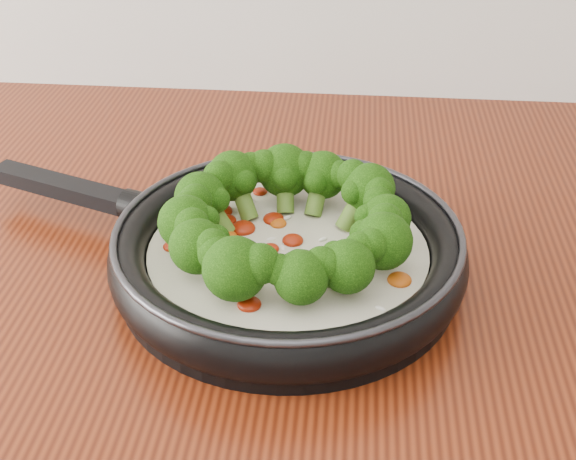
{
  "coord_description": "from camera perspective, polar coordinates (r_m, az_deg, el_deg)",
  "views": [
    {
      "loc": [
        -0.0,
        0.51,
        1.3
      ],
      "look_at": [
        -0.06,
        1.06,
        0.95
      ],
      "focal_mm": 48.11,
      "sensor_mm": 36.0,
      "label": 1
    }
  ],
  "objects": [
    {
      "name": "skillet",
      "position": [
        0.66,
        -0.29,
        -1.05
      ],
      "size": [
        0.51,
        0.39,
        0.09
      ],
      "color": "black",
      "rests_on": "counter"
    }
  ]
}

